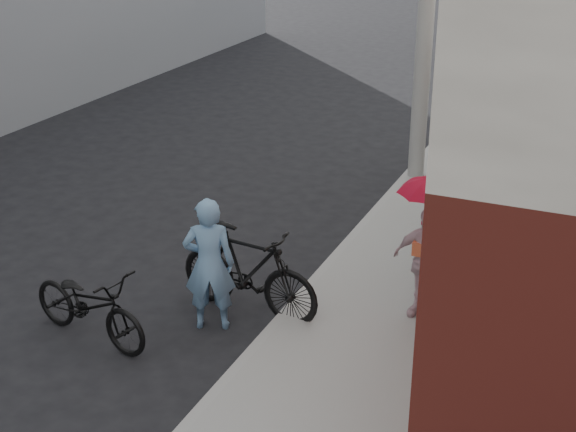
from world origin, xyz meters
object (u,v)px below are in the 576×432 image
Objects in this scene: kimono_woman at (425,262)px; planter at (484,255)px; officer at (209,264)px; bike_right at (248,271)px; bike_left at (89,304)px.

kimono_woman is 1.86m from planter.
officer reaches higher than planter.
planter is (2.70, 2.82, -0.60)m from officer.
officer is 0.86× the size of bike_right.
bike_left reaches higher than planter.
officer reaches higher than kimono_woman.
planter is at bearing -39.99° from bike_right.
officer is 1.19× the size of kimono_woman.
officer is 3.95m from planter.
officer is 2.55m from kimono_woman.
bike_right is 1.38× the size of kimono_woman.
planter is at bearing -157.87° from officer.
bike_left is at bearing -139.99° from kimono_woman.
bike_right is at bearing -144.30° from officer.
bike_right is at bearing -152.01° from kimono_woman.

